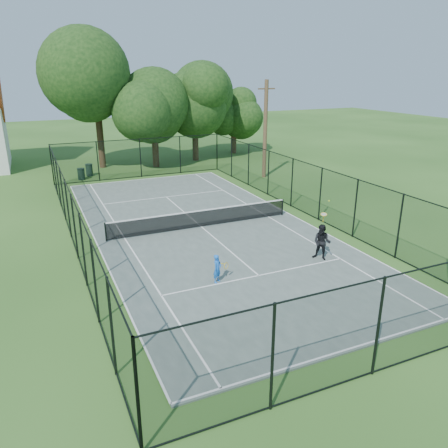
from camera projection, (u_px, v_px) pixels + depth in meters
name	position (u px, v px, depth m)	size (l,w,h in m)	color
ground	(202.00, 228.00, 23.32)	(120.00, 120.00, 0.00)	#29511B
tennis_court	(202.00, 227.00, 23.31)	(11.00, 24.00, 0.06)	#4E5C55
tennis_net	(201.00, 218.00, 23.12)	(10.08, 0.08, 0.95)	black
fence	(201.00, 201.00, 22.82)	(13.10, 26.10, 3.00)	black
tree_near_left	(96.00, 94.00, 35.83)	(7.64, 7.64, 9.96)	#332114
tree_near_mid	(153.00, 111.00, 36.54)	(5.90, 5.90, 7.72)	#332114
tree_near_right	(195.00, 104.00, 39.17)	(5.78, 5.78, 7.97)	#332114
tree_far_right	(234.00, 115.00, 43.18)	(4.65, 4.65, 6.15)	#332114
trash_bin_left	(81.00, 174.00, 33.46)	(0.58, 0.58, 0.88)	black
trash_bin_right	(89.00, 170.00, 34.63)	(0.58, 0.58, 0.96)	black
utility_pole	(265.00, 129.00, 33.21)	(1.40, 0.30, 7.33)	#4C3823
player_blue	(217.00, 269.00, 17.07)	(0.84, 0.48, 1.16)	blue
player_black	(322.00, 242.00, 19.08)	(0.95, 0.99, 2.59)	black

